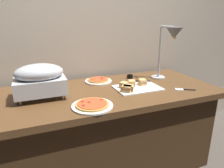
{
  "coord_description": "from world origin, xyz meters",
  "views": [
    {
      "loc": [
        -0.58,
        -1.56,
        1.36
      ],
      "look_at": [
        0.04,
        0.0,
        0.81
      ],
      "focal_mm": 33.11,
      "sensor_mm": 36.0,
      "label": 1
    }
  ],
  "objects": [
    {
      "name": "ground_plane",
      "position": [
        0.0,
        0.0,
        0.0
      ],
      "size": [
        8.0,
        8.0,
        0.0
      ],
      "primitive_type": "plane",
      "color": "#4C443D"
    },
    {
      "name": "pizza_plate_center",
      "position": [
        0.0,
        0.26,
        0.77
      ],
      "size": [
        0.26,
        0.26,
        0.03
      ],
      "color": "white",
      "rests_on": "buffet_table"
    },
    {
      "name": "heat_lamp",
      "position": [
        0.61,
        0.01,
        1.17
      ],
      "size": [
        0.15,
        0.34,
        0.52
      ],
      "color": "#B7BABF",
      "rests_on": "buffet_table"
    },
    {
      "name": "serving_spatula",
      "position": [
        0.61,
        -0.24,
        0.76
      ],
      "size": [
        0.16,
        0.12,
        0.01
      ],
      "color": "#B7BABF",
      "rests_on": "buffet_table"
    },
    {
      "name": "back_wall",
      "position": [
        0.0,
        0.5,
        1.2
      ],
      "size": [
        4.4,
        0.04,
        2.4
      ],
      "primitive_type": "cube",
      "color": "#B7A893",
      "rests_on": "ground_plane"
    },
    {
      "name": "sandwich_platter",
      "position": [
        0.22,
        -0.06,
        0.78
      ],
      "size": [
        0.39,
        0.27,
        0.06
      ],
      "color": "white",
      "rests_on": "buffet_table"
    },
    {
      "name": "buffet_table",
      "position": [
        0.0,
        0.0,
        0.39
      ],
      "size": [
        1.9,
        0.84,
        0.76
      ],
      "color": "brown",
      "rests_on": "ground_plane"
    },
    {
      "name": "sauce_cup_near",
      "position": [
        0.34,
        0.25,
        0.78
      ],
      "size": [
        0.06,
        0.06,
        0.03
      ],
      "color": "black",
      "rests_on": "buffet_table"
    },
    {
      "name": "pizza_plate_front",
      "position": [
        -0.22,
        -0.28,
        0.77
      ],
      "size": [
        0.29,
        0.29,
        0.03
      ],
      "color": "white",
      "rests_on": "buffet_table"
    },
    {
      "name": "chafing_dish",
      "position": [
        -0.54,
        0.03,
        0.91
      ],
      "size": [
        0.37,
        0.25,
        0.27
      ],
      "color": "#B7BABF",
      "rests_on": "buffet_table"
    }
  ]
}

